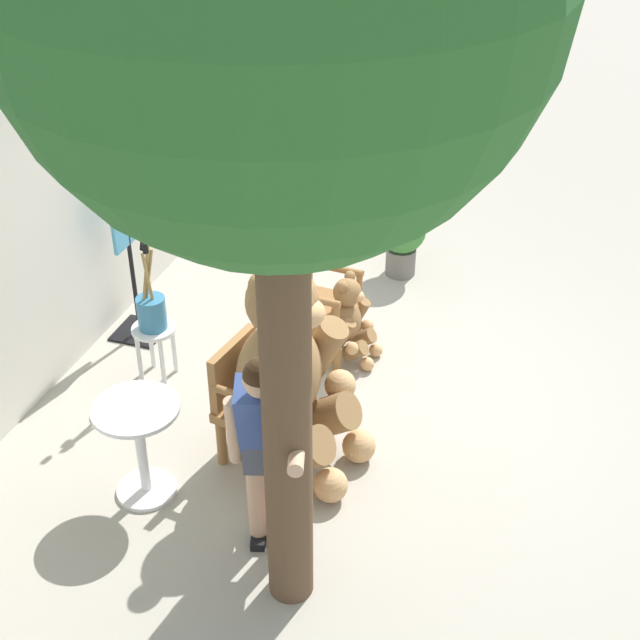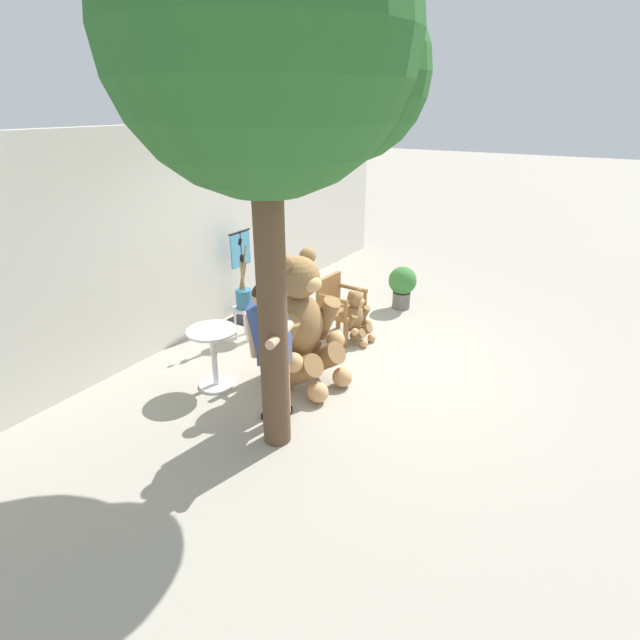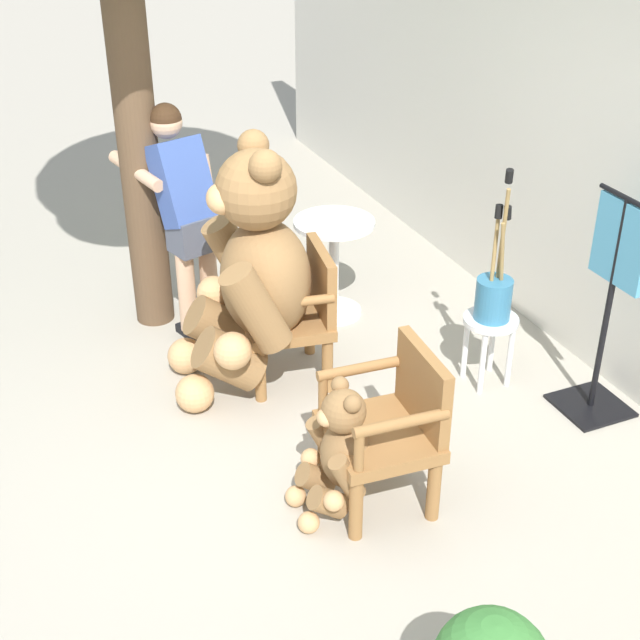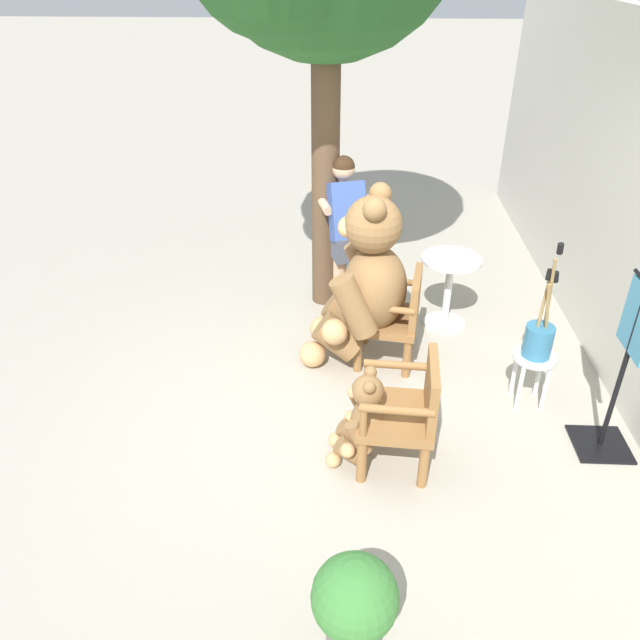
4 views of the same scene
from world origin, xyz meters
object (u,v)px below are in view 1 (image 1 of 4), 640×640
(teddy_bear_large, at_px, (290,370))
(teddy_bear_small, at_px, (349,319))
(person_visitor, at_px, (268,436))
(brush_bucket, at_px, (151,308))
(wooden_chair_right, at_px, (316,303))
(round_side_table, at_px, (140,440))
(wooden_chair_left, at_px, (256,397))
(clothing_display_stand, at_px, (131,258))
(white_stool, at_px, (155,339))
(potted_plant, at_px, (402,236))

(teddy_bear_large, relative_size, teddy_bear_small, 2.09)
(person_visitor, bearing_deg, brush_bucket, 47.01)
(wooden_chair_right, height_order, teddy_bear_large, teddy_bear_large)
(wooden_chair_right, bearing_deg, round_side_table, 164.01)
(wooden_chair_left, distance_m, clothing_display_stand, 1.85)
(white_stool, distance_m, round_side_table, 1.30)
(wooden_chair_right, distance_m, teddy_bear_large, 1.36)
(white_stool, bearing_deg, wooden_chair_left, -117.57)
(wooden_chair_right, distance_m, white_stool, 1.29)
(wooden_chair_left, bearing_deg, round_side_table, 138.99)
(wooden_chair_left, distance_m, round_side_table, 0.83)
(round_side_table, relative_size, clothing_display_stand, 0.53)
(round_side_table, bearing_deg, wooden_chair_left, -41.01)
(clothing_display_stand, bearing_deg, teddy_bear_small, -83.07)
(white_stool, distance_m, brush_bucket, 0.28)
(clothing_display_stand, bearing_deg, round_side_table, -150.53)
(person_visitor, distance_m, white_stool, 2.12)
(wooden_chair_right, height_order, teddy_bear_small, wooden_chair_right)
(wooden_chair_left, xyz_separation_m, person_visitor, (-0.84, -0.43, 0.46))
(potted_plant, bearing_deg, white_stool, 147.05)
(brush_bucket, height_order, potted_plant, brush_bucket)
(teddy_bear_small, bearing_deg, white_stool, 117.97)
(wooden_chair_right, distance_m, clothing_display_stand, 1.54)
(brush_bucket, bearing_deg, person_visitor, -132.99)
(teddy_bear_large, bearing_deg, clothing_display_stand, 58.57)
(clothing_display_stand, bearing_deg, brush_bucket, -138.93)
(teddy_bear_small, xyz_separation_m, person_visitor, (-2.11, -0.15, 0.55))
(person_visitor, bearing_deg, wooden_chair_right, 11.49)
(wooden_chair_right, xyz_separation_m, clothing_display_stand, (-0.22, 1.50, 0.26))
(wooden_chair_right, bearing_deg, brush_bucket, 124.12)
(teddy_bear_large, height_order, brush_bucket, teddy_bear_large)
(wooden_chair_right, height_order, potted_plant, wooden_chair_right)
(round_side_table, bearing_deg, potted_plant, -14.84)
(wooden_chair_right, height_order, white_stool, wooden_chair_right)
(wooden_chair_right, relative_size, potted_plant, 1.26)
(wooden_chair_left, relative_size, round_side_table, 1.19)
(brush_bucket, bearing_deg, teddy_bear_small, -62.06)
(wooden_chair_left, relative_size, clothing_display_stand, 0.63)
(teddy_bear_large, relative_size, potted_plant, 2.32)
(white_stool, bearing_deg, clothing_display_stand, 41.06)
(wooden_chair_left, bearing_deg, brush_bucket, 62.41)
(person_visitor, distance_m, clothing_display_stand, 2.71)
(brush_bucket, xyz_separation_m, round_side_table, (-1.19, -0.52, -0.19))
(wooden_chair_right, bearing_deg, teddy_bear_small, -91.44)
(brush_bucket, bearing_deg, teddy_bear_large, -113.56)
(round_side_table, distance_m, clothing_display_stand, 1.95)
(wooden_chair_left, xyz_separation_m, round_side_table, (-0.63, 0.55, -0.01))
(white_stool, bearing_deg, teddy_bear_large, -113.54)
(wooden_chair_left, height_order, round_side_table, wooden_chair_left)
(wooden_chair_left, xyz_separation_m, teddy_bear_small, (1.27, -0.28, -0.09))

